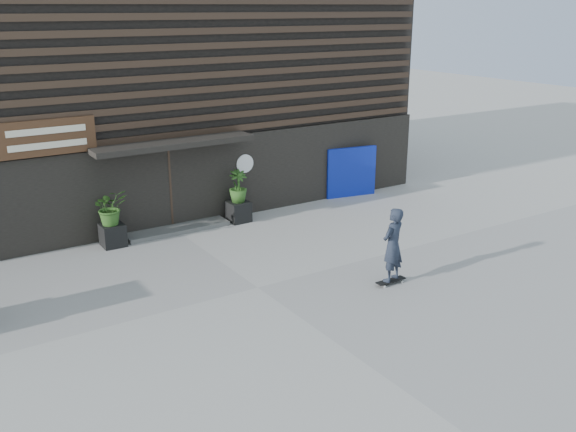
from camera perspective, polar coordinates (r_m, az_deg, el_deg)
ground at (r=14.66m, az=-2.72°, el=-6.39°), size 80.00×80.00×0.00m
entrance_step at (r=18.49m, az=-9.88°, el=-1.13°), size 3.00×0.80×0.12m
planter_pot_left at (r=17.64m, az=-15.34°, el=-1.65°), size 0.60×0.60×0.60m
bamboo_left at (r=17.40m, az=-15.55°, el=0.77°), size 0.86×0.75×0.96m
planter_pot_right at (r=19.01m, az=-4.42°, el=0.40°), size 0.60×0.60×0.60m
bamboo_right at (r=18.79m, az=-4.48°, el=2.66°), size 0.54×0.54×0.96m
blue_tarp at (r=21.45m, az=5.66°, el=3.92°), size 1.77×0.43×1.67m
building at (r=22.63m, az=-15.91°, el=12.19°), size 18.00×11.00×8.00m
skateboarder at (r=14.66m, az=9.31°, el=-2.58°), size 0.78×0.58×1.83m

